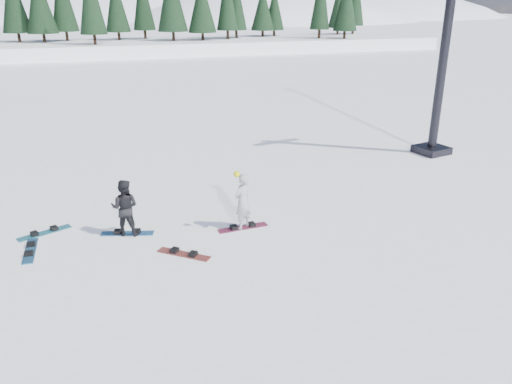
% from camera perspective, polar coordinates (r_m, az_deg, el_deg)
% --- Properties ---
extents(ground, '(420.00, 420.00, 0.00)m').
position_cam_1_polar(ground, '(14.06, -6.81, -5.68)').
color(ground, white).
rests_on(ground, ground).
extents(alpine_backdrop, '(412.50, 227.00, 53.20)m').
position_cam_1_polar(alpine_backdrop, '(202.72, -22.15, 13.79)').
color(alpine_backdrop, white).
rests_on(alpine_backdrop, ground).
extents(lift_tower, '(2.31, 1.47, 8.36)m').
position_cam_1_polar(lift_tower, '(22.69, 20.41, 12.46)').
color(lift_tower, black).
rests_on(lift_tower, ground).
extents(snowboarder_woman, '(0.74, 0.69, 1.84)m').
position_cam_1_polar(snowboarder_woman, '(14.42, -1.55, -1.06)').
color(snowboarder_woman, '#ACADB1').
rests_on(snowboarder_woman, ground).
extents(snowboarder_man, '(0.98, 0.88, 1.65)m').
position_cam_1_polar(snowboarder_man, '(14.56, -14.77, -1.72)').
color(snowboarder_man, black).
rests_on(snowboarder_man, ground).
extents(snowboard_woman, '(1.51, 0.36, 0.03)m').
position_cam_1_polar(snowboard_woman, '(14.76, -1.51, -4.10)').
color(snowboard_woman, maroon).
rests_on(snowboard_woman, ground).
extents(snowboard_man, '(1.52, 0.70, 0.03)m').
position_cam_1_polar(snowboard_man, '(14.88, -14.48, -4.60)').
color(snowboard_man, '#1B5995').
rests_on(snowboard_man, ground).
extents(snowboard_loose_b, '(1.31, 1.20, 0.03)m').
position_cam_1_polar(snowboard_loose_b, '(13.42, -8.25, -7.05)').
color(snowboard_loose_b, maroon).
rests_on(snowboard_loose_b, ground).
extents(snowboard_loose_a, '(0.32, 1.51, 0.03)m').
position_cam_1_polar(snowboard_loose_a, '(14.75, -24.39, -6.14)').
color(snowboard_loose_a, navy).
rests_on(snowboard_loose_a, ground).
extents(snowboard_loose_c, '(1.49, 0.84, 0.03)m').
position_cam_1_polar(snowboard_loose_c, '(15.68, -23.01, -4.32)').
color(snowboard_loose_c, teal).
rests_on(snowboard_loose_c, ground).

